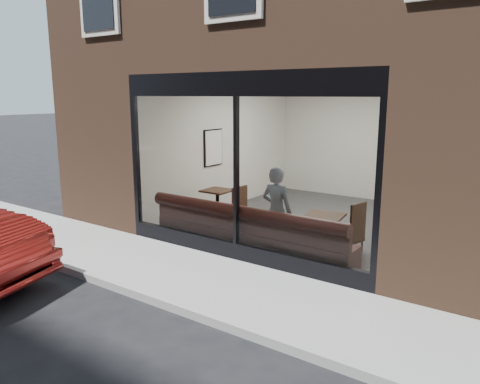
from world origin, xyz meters
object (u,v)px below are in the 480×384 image
Objects in this scene: cafe_chair_left at (233,218)px; cafe_chair_right at (348,239)px; cafe_table_left at (217,191)px; person at (277,211)px; banquette at (249,241)px; cafe_table_right at (324,216)px.

cafe_chair_right is (2.61, 0.00, 0.00)m from cafe_chair_left.
person is at bearing -25.76° from cafe_table_left.
person reaches higher than cafe_chair_left.
banquette is 2.49× the size of person.
cafe_table_left is at bearing -12.10° from cafe_chair_left.
cafe_chair_right is at bearing -138.27° from person.
person reaches higher than cafe_chair_right.
person is 3.49× the size of cafe_chair_left.
cafe_table_left is 2.97m from cafe_table_right.
cafe_table_left is (-2.15, 1.04, -0.06)m from person.
cafe_chair_left is at bearing -17.63° from cafe_table_left.
person is 3.70× the size of cafe_chair_right.
cafe_chair_right is (3.16, -0.17, -0.50)m from cafe_table_left.
cafe_table_right is at bearing 27.97° from banquette.
cafe_table_right is 1.48× the size of cafe_chair_right.
person reaches higher than cafe_table_right.
cafe_table_right reaches higher than cafe_chair_left.
cafe_table_right reaches higher than cafe_table_left.
banquette is at bearing -152.03° from cafe_table_right.
banquette is 6.66× the size of cafe_table_left.
person reaches higher than cafe_table_left.
cafe_chair_left is at bearing 13.77° from cafe_chair_right.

